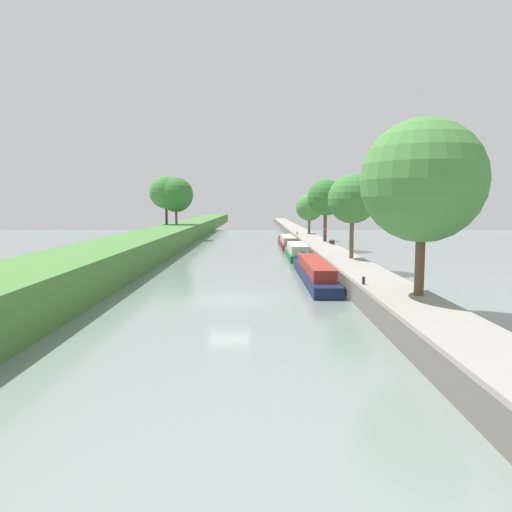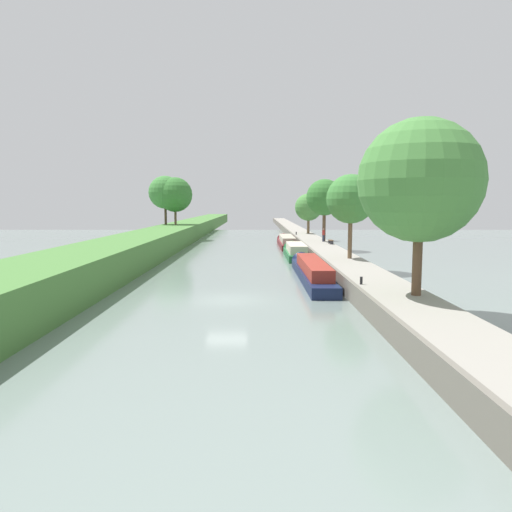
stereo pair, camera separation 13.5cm
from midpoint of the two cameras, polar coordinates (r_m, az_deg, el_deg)
ground_plane at (r=29.54m, az=-3.58°, el=-5.23°), size 160.00×160.00×0.00m
left_grassy_bank at (r=31.80m, az=-23.27°, el=-2.61°), size 6.10×260.00×2.51m
right_towpath at (r=30.36m, az=14.37°, el=-3.99°), size 3.39×260.00×1.16m
stone_quay at (r=29.95m, az=10.99°, el=-4.00°), size 0.25×260.00×1.21m
narrowboat_navy at (r=37.71m, az=6.46°, el=-1.74°), size 1.88×17.07×2.12m
narrowboat_green at (r=53.11m, az=4.53°, el=0.54°), size 2.17×11.40×2.26m
narrowboat_maroon at (r=67.00m, az=3.46°, el=1.71°), size 2.07×15.19×2.13m
tree_rightbank_near at (r=25.82m, az=18.82°, el=8.44°), size 6.25×6.25×8.99m
tree_rightbank_midnear at (r=42.07m, az=11.05°, el=6.64°), size 4.22×4.22×7.22m
tree_rightbank_midfar at (r=60.79m, az=7.96°, el=6.88°), size 4.53×4.53×7.77m
tree_rightbank_far at (r=76.98m, az=6.08°, el=5.77°), size 4.32×4.32×6.33m
tree_leftbank_downstream at (r=79.79m, az=-10.91°, el=7.43°), size 5.33×5.33×7.87m
tree_leftbank_upstream at (r=79.12m, az=-9.76°, el=7.18°), size 5.59×5.59×7.62m
person_walking at (r=60.56m, az=7.85°, el=2.53°), size 0.34×0.34×1.66m
mooring_bollard_near at (r=28.81m, az=12.30°, el=-2.86°), size 0.16×0.16×0.45m
mooring_bollard_far at (r=73.88m, az=4.62°, el=2.72°), size 0.16×0.16×0.45m
park_bench at (r=57.16m, az=8.71°, el=1.77°), size 0.44×1.50×0.47m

